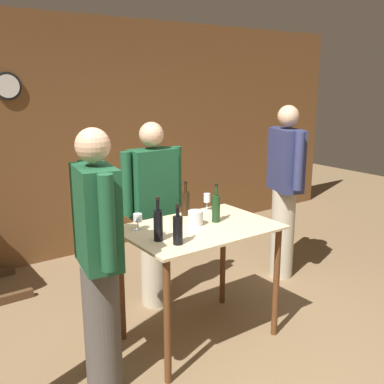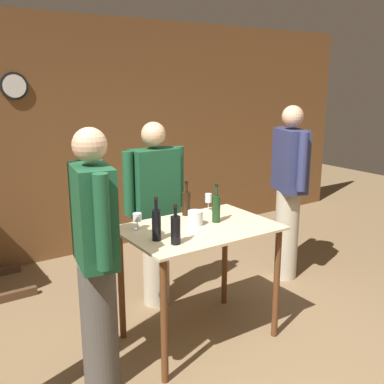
# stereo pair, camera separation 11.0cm
# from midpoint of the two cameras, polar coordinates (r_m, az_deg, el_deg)

# --- Properties ---
(ground_plane) EXTENTS (14.00, 14.00, 0.00)m
(ground_plane) POSITION_cam_midpoint_polar(r_m,az_deg,el_deg) (3.37, 5.84, -22.61)
(ground_plane) COLOR brown
(back_wall) EXTENTS (8.40, 0.08, 2.70)m
(back_wall) POSITION_cam_midpoint_polar(r_m,az_deg,el_deg) (5.25, -14.14, 6.47)
(back_wall) COLOR brown
(back_wall) RESTS_ON ground_plane
(tasting_table) EXTENTS (1.14, 0.78, 0.93)m
(tasting_table) POSITION_cam_midpoint_polar(r_m,az_deg,el_deg) (3.46, 1.85, -7.06)
(tasting_table) COLOR beige
(tasting_table) RESTS_ON ground_plane
(wine_bottle_far_left) EXTENTS (0.07, 0.07, 0.31)m
(wine_bottle_far_left) POSITION_cam_midpoint_polar(r_m,az_deg,el_deg) (3.09, -3.52, -4.03)
(wine_bottle_far_left) COLOR black
(wine_bottle_far_left) RESTS_ON tasting_table
(wine_bottle_left) EXTENTS (0.07, 0.07, 0.28)m
(wine_bottle_left) POSITION_cam_midpoint_polar(r_m,az_deg,el_deg) (3.02, -1.06, -4.71)
(wine_bottle_left) COLOR black
(wine_bottle_left) RESTS_ON tasting_table
(wine_bottle_center) EXTENTS (0.07, 0.07, 0.28)m
(wine_bottle_center) POSITION_cam_midpoint_polar(r_m,az_deg,el_deg) (3.66, 0.15, -1.36)
(wine_bottle_center) COLOR black
(wine_bottle_center) RESTS_ON tasting_table
(wine_bottle_right) EXTENTS (0.06, 0.06, 0.31)m
(wine_bottle_right) POSITION_cam_midpoint_polar(r_m,az_deg,el_deg) (3.49, 4.00, -1.98)
(wine_bottle_right) COLOR #193819
(wine_bottle_right) RESTS_ON tasting_table
(wine_glass_near_left) EXTENTS (0.07, 0.07, 0.12)m
(wine_glass_near_left) POSITION_cam_midpoint_polar(r_m,az_deg,el_deg) (3.33, -6.03, -3.28)
(wine_glass_near_left) COLOR silver
(wine_glass_near_left) RESTS_ON tasting_table
(wine_glass_near_center) EXTENTS (0.06, 0.06, 0.15)m
(wine_glass_near_center) POSITION_cam_midpoint_polar(r_m,az_deg,el_deg) (3.79, 2.92, -0.86)
(wine_glass_near_center) COLOR silver
(wine_glass_near_center) RESTS_ON tasting_table
(ice_bucket) EXTENTS (0.12, 0.12, 0.11)m
(ice_bucket) POSITION_cam_midpoint_polar(r_m,az_deg,el_deg) (3.42, 1.35, -3.32)
(ice_bucket) COLOR silver
(ice_bucket) RESTS_ON tasting_table
(person_host) EXTENTS (0.59, 0.24, 1.66)m
(person_host) POSITION_cam_midpoint_polar(r_m,az_deg,el_deg) (3.97, -3.93, -2.46)
(person_host) COLOR #B7AD93
(person_host) RESTS_ON ground_plane
(person_visitor_with_scarf) EXTENTS (0.29, 0.58, 1.74)m
(person_visitor_with_scarf) POSITION_cam_midpoint_polar(r_m,az_deg,el_deg) (2.90, -11.05, -8.14)
(person_visitor_with_scarf) COLOR #4C4742
(person_visitor_with_scarf) RESTS_ON ground_plane
(person_visitor_bearded) EXTENTS (0.34, 0.56, 1.77)m
(person_visitor_bearded) POSITION_cam_midpoint_polar(r_m,az_deg,el_deg) (4.60, 12.86, 0.31)
(person_visitor_bearded) COLOR #B7AD93
(person_visitor_bearded) RESTS_ON ground_plane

